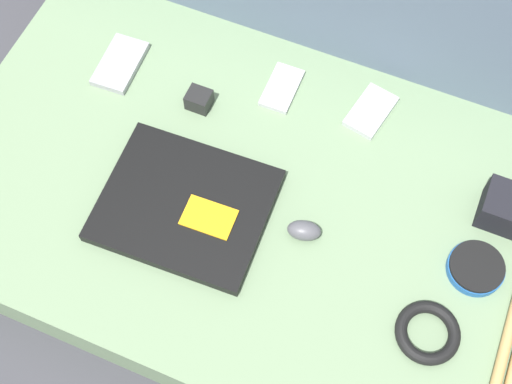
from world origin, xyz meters
TOP-DOWN VIEW (x-y plane):
  - ground_plane at (0.00, 0.00)m, footprint 8.00×8.00m
  - couch_seat at (0.00, 0.00)m, footprint 1.16×0.69m
  - laptop at (-0.11, -0.07)m, footprint 0.30×0.26m
  - computer_mouse at (0.10, -0.03)m, footprint 0.07×0.05m
  - speaker_puck at (0.40, 0.02)m, footprint 0.10×0.10m
  - phone_silver at (-0.04, 0.23)m, footprint 0.06×0.10m
  - phone_black at (0.13, 0.25)m, footprint 0.08×0.12m
  - phone_small at (-0.36, 0.16)m, footprint 0.08×0.13m
  - charger_brick at (-0.18, 0.14)m, footprint 0.04×0.04m
  - cable_coil at (0.35, -0.12)m, footprint 0.11×0.11m

SIDE VIEW (x-z plane):
  - ground_plane at x=0.00m, z-range 0.00..0.00m
  - couch_seat at x=0.00m, z-range 0.00..0.12m
  - phone_silver at x=-0.04m, z-range 0.12..0.13m
  - phone_black at x=0.13m, z-range 0.12..0.13m
  - phone_small at x=-0.36m, z-range 0.12..0.13m
  - cable_coil at x=0.35m, z-range 0.12..0.14m
  - speaker_puck at x=0.40m, z-range 0.12..0.14m
  - laptop at x=-0.11m, z-range 0.12..0.14m
  - computer_mouse at x=0.10m, z-range 0.12..0.15m
  - charger_brick at x=-0.18m, z-range 0.12..0.15m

